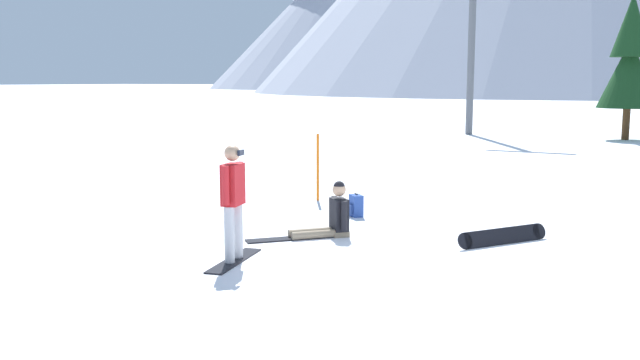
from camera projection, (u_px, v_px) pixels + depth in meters
ground_plane at (423, 273)px, 9.87m from camera, size 800.00×800.00×0.00m
snowboarder_foreground at (233, 200)px, 10.38m from camera, size 0.60×1.55×1.78m
snowboarder_midground at (330, 217)px, 12.16m from camera, size 1.49×1.56×0.98m
loose_snowboard_near_left at (503, 236)px, 11.64m from camera, size 1.16×1.65×0.27m
backpack_blue at (356, 206)px, 13.97m from camera, size 0.38×0.38×0.47m
trail_marker_pole at (318, 167)px, 15.76m from camera, size 0.06×0.06×1.53m
pine_tree_tall at (630, 60)px, 31.60m from camera, size 2.73×2.73×6.68m
ski_lift_tower at (473, 6)px, 34.39m from camera, size 3.34×0.36×11.38m
peak_north_spur at (355, 10)px, 235.51m from camera, size 99.64×99.64×50.88m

